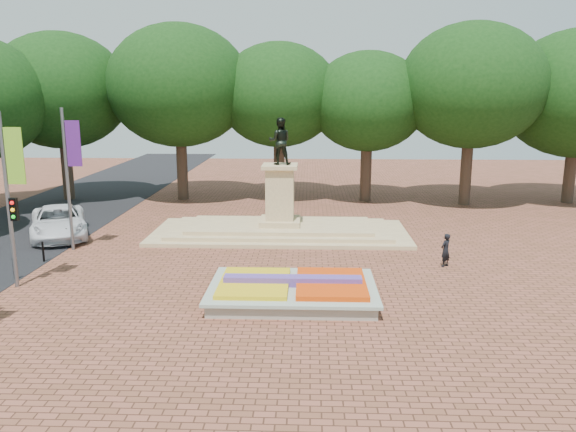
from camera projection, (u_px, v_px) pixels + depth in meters
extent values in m
plane|color=brown|center=(270.00, 282.00, 23.31)|extent=(90.00, 90.00, 0.00)
cube|color=gray|center=(293.00, 294.00, 21.27)|extent=(6.00, 4.00, 0.45)
cube|color=#A5B2A2|center=(293.00, 287.00, 21.21)|extent=(6.30, 4.30, 0.12)
cube|color=#D0470B|center=(331.00, 284.00, 21.13)|extent=(2.60, 3.40, 0.22)
cube|color=yellow|center=(254.00, 283.00, 21.24)|extent=(2.60, 3.40, 0.18)
cube|color=#4E338C|center=(293.00, 281.00, 21.17)|extent=(5.20, 0.55, 0.38)
cube|color=tan|center=(280.00, 233.00, 31.10)|extent=(14.00, 6.00, 0.20)
cube|color=tan|center=(280.00, 229.00, 31.06)|extent=(12.00, 5.00, 0.20)
cube|color=tan|center=(280.00, 226.00, 31.01)|extent=(10.00, 4.00, 0.20)
cube|color=tan|center=(280.00, 221.00, 30.96)|extent=(2.20, 2.20, 0.30)
cube|color=tan|center=(280.00, 194.00, 30.63)|extent=(1.50, 1.50, 2.80)
cube|color=tan|center=(280.00, 166.00, 30.31)|extent=(1.90, 1.90, 0.20)
imported|color=black|center=(280.00, 141.00, 30.02)|extent=(1.22, 0.95, 2.50)
cylinder|color=#3B2E20|center=(69.00, 172.00, 41.06)|extent=(0.80, 0.80, 4.00)
ellipsoid|color=black|center=(64.00, 107.00, 40.06)|extent=(8.80, 8.80, 7.48)
cylinder|color=#3B2E20|center=(177.00, 173.00, 40.76)|extent=(0.80, 0.80, 4.00)
ellipsoid|color=black|center=(175.00, 107.00, 39.76)|extent=(8.80, 8.80, 7.48)
cylinder|color=#3B2E20|center=(273.00, 174.00, 40.49)|extent=(0.80, 0.80, 4.00)
ellipsoid|color=black|center=(273.00, 107.00, 39.49)|extent=(8.80, 8.80, 7.48)
cylinder|color=#3B2E20|center=(371.00, 174.00, 40.23)|extent=(0.80, 0.80, 4.00)
ellipsoid|color=black|center=(373.00, 108.00, 39.23)|extent=(8.80, 8.80, 7.48)
cylinder|color=#3B2E20|center=(469.00, 175.00, 39.97)|extent=(0.80, 0.80, 4.00)
ellipsoid|color=black|center=(474.00, 108.00, 38.96)|extent=(8.80, 8.80, 7.48)
cylinder|color=#3B2E20|center=(569.00, 175.00, 39.70)|extent=(0.80, 0.80, 4.00)
ellipsoid|color=black|center=(576.00, 108.00, 38.70)|extent=(8.80, 8.80, 7.48)
cylinder|color=slate|center=(8.00, 202.00, 21.97)|extent=(0.16, 0.16, 7.00)
cube|color=#7CBE26|center=(15.00, 156.00, 21.57)|extent=(0.70, 0.04, 2.20)
cylinder|color=slate|center=(68.00, 181.00, 27.34)|extent=(0.16, 0.16, 7.00)
cube|color=#541C78|center=(74.00, 144.00, 26.94)|extent=(0.70, 0.04, 2.20)
cube|color=black|center=(14.00, 209.00, 22.03)|extent=(0.28, 0.18, 0.90)
cylinder|color=black|center=(14.00, 270.00, 23.42)|extent=(0.10, 0.10, 0.90)
sphere|color=black|center=(13.00, 259.00, 23.32)|extent=(0.12, 0.12, 0.12)
cylinder|color=black|center=(43.00, 253.00, 25.96)|extent=(0.10, 0.10, 0.90)
sphere|color=black|center=(42.00, 243.00, 25.86)|extent=(0.12, 0.12, 0.12)
cylinder|color=black|center=(67.00, 238.00, 28.50)|extent=(0.10, 0.10, 0.90)
sphere|color=black|center=(66.00, 229.00, 28.40)|extent=(0.12, 0.12, 0.12)
imported|color=silver|center=(59.00, 222.00, 30.43)|extent=(4.98, 6.58, 1.66)
imported|color=black|center=(445.00, 250.00, 25.21)|extent=(0.65, 0.65, 1.52)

